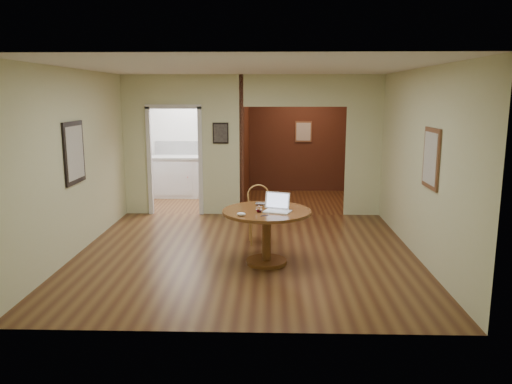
{
  "coord_description": "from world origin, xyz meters",
  "views": [
    {
      "loc": [
        0.36,
        -7.09,
        2.32
      ],
      "look_at": [
        0.16,
        -0.2,
        0.98
      ],
      "focal_mm": 35.0,
      "sensor_mm": 36.0,
      "label": 1
    }
  ],
  "objects_px": {
    "dining_table": "(267,224)",
    "chair": "(259,211)",
    "closed_laptop": "(268,204)",
    "open_laptop": "(277,206)"
  },
  "relations": [
    {
      "from": "dining_table",
      "to": "closed_laptop",
      "type": "xyz_separation_m",
      "value": [
        0.01,
        0.29,
        0.21
      ]
    },
    {
      "from": "chair",
      "to": "open_laptop",
      "type": "height_order",
      "value": "open_laptop"
    },
    {
      "from": "dining_table",
      "to": "chair",
      "type": "xyz_separation_m",
      "value": [
        -0.13,
        1.01,
        -0.05
      ]
    },
    {
      "from": "open_laptop",
      "to": "dining_table",
      "type": "bearing_deg",
      "value": -177.87
    },
    {
      "from": "dining_table",
      "to": "closed_laptop",
      "type": "bearing_deg",
      "value": 88.08
    },
    {
      "from": "open_laptop",
      "to": "chair",
      "type": "bearing_deg",
      "value": 124.0
    },
    {
      "from": "chair",
      "to": "closed_laptop",
      "type": "distance_m",
      "value": 0.78
    },
    {
      "from": "closed_laptop",
      "to": "chair",
      "type": "bearing_deg",
      "value": 101.75
    },
    {
      "from": "dining_table",
      "to": "closed_laptop",
      "type": "distance_m",
      "value": 0.36
    },
    {
      "from": "open_laptop",
      "to": "closed_laptop",
      "type": "bearing_deg",
      "value": 131.22
    }
  ]
}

